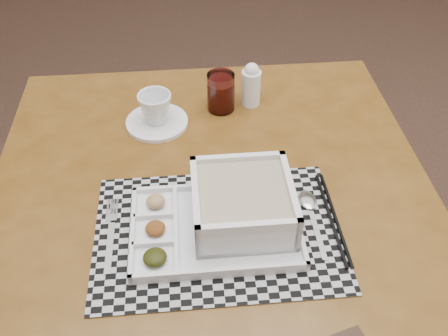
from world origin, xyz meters
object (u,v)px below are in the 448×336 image
at_px(juice_glass, 221,93).
at_px(creamer_bottle, 251,85).
at_px(serving_tray, 235,210).
at_px(dining_table, 212,209).
at_px(cup, 155,108).

height_order(juice_glass, creamer_bottle, creamer_bottle).
bearing_deg(juice_glass, serving_tray, -95.19).
distance_m(dining_table, creamer_bottle, 0.34).
height_order(serving_tray, cup, serving_tray).
relative_size(cup, creamer_bottle, 0.70).
relative_size(dining_table, creamer_bottle, 8.64).
height_order(serving_tray, creamer_bottle, creamer_bottle).
xyz_separation_m(dining_table, creamer_bottle, (0.14, 0.28, 0.13)).
relative_size(cup, juice_glass, 0.82).
xyz_separation_m(serving_tray, cup, (-0.13, 0.34, 0.01)).
xyz_separation_m(dining_table, juice_glass, (0.06, 0.27, 0.12)).
bearing_deg(cup, juice_glass, 12.53).
distance_m(dining_table, cup, 0.28).
bearing_deg(juice_glass, cup, -166.95).
distance_m(serving_tray, cup, 0.37).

